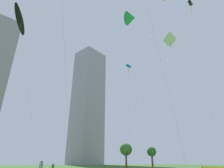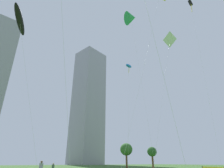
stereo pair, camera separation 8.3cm
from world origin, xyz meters
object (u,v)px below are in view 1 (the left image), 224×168
(park_tree_0, at_px, (152,152))
(person_standing_0, at_px, (53,168))
(kite_flying_0, at_px, (190,4))
(kite_flying_6, at_px, (20,20))
(distant_highrise_0, at_px, (88,103))
(park_tree_2, at_px, (126,150))
(kite_flying_4, at_px, (170,40))
(kite_flying_2, at_px, (131,18))
(kite_flying_7, at_px, (129,66))

(park_tree_0, bearing_deg, person_standing_0, -162.55)
(kite_flying_0, bearing_deg, kite_flying_6, 173.54)
(distant_highrise_0, bearing_deg, park_tree_2, -124.33)
(park_tree_2, relative_size, distant_highrise_0, 0.07)
(kite_flying_4, bearing_deg, kite_flying_2, 108.26)
(kite_flying_6, xyz_separation_m, park_tree_2, (36.09, 28.54, -10.93))
(kite_flying_7, bearing_deg, distant_highrise_0, 69.07)
(kite_flying_0, relative_size, kite_flying_7, 1.44)
(distant_highrise_0, bearing_deg, kite_flying_0, -122.24)
(person_standing_0, xyz_separation_m, park_tree_2, (27.52, 18.70, 4.40))
(person_standing_0, relative_size, kite_flying_0, 0.05)
(kite_flying_6, distance_m, distant_highrise_0, 147.51)
(kite_flying_4, bearing_deg, distant_highrise_0, 70.67)
(kite_flying_6, bearing_deg, kite_flying_0, -6.46)
(person_standing_0, height_order, park_tree_0, park_tree_0)
(person_standing_0, bearing_deg, park_tree_2, 102.67)
(kite_flying_0, distance_m, kite_flying_7, 19.19)
(kite_flying_2, bearing_deg, park_tree_0, 39.43)
(park_tree_2, bearing_deg, kite_flying_2, -123.13)
(kite_flying_0, bearing_deg, kite_flying_2, 137.46)
(person_standing_0, distance_m, kite_flying_4, 28.34)
(person_standing_0, xyz_separation_m, park_tree_0, (28.83, 9.06, 3.29))
(kite_flying_0, xyz_separation_m, kite_flying_6, (-30.69, 3.48, -17.47))
(kite_flying_6, bearing_deg, person_standing_0, 48.93)
(kite_flying_2, distance_m, kite_flying_4, 12.54)
(park_tree_0, xyz_separation_m, distant_highrise_0, (30.89, 107.00, 47.34))
(kite_flying_2, xyz_separation_m, kite_flying_7, (3.46, 5.85, -8.63))
(kite_flying_2, relative_size, distant_highrise_0, 0.33)
(person_standing_0, distance_m, kite_flying_6, 20.14)
(kite_flying_0, height_order, kite_flying_7, kite_flying_0)
(kite_flying_6, bearing_deg, kite_flying_2, 14.46)
(kite_flying_2, bearing_deg, kite_flying_0, -42.54)
(distant_highrise_0, bearing_deg, kite_flying_4, -125.36)
(kite_flying_2, relative_size, park_tree_2, 4.64)
(kite_flying_0, height_order, kite_flying_6, kite_flying_0)
(kite_flying_0, height_order, park_tree_0, kite_flying_0)
(kite_flying_7, bearing_deg, kite_flying_0, -67.09)
(kite_flying_2, relative_size, kite_flying_4, 1.47)
(kite_flying_4, distance_m, kite_flying_7, 13.35)
(park_tree_2, bearing_deg, kite_flying_7, -123.96)
(park_tree_2, bearing_deg, person_standing_0, -145.80)
(person_standing_0, bearing_deg, distant_highrise_0, 131.24)
(kite_flying_7, xyz_separation_m, distant_highrise_0, (43.83, 114.63, 28.41))
(kite_flying_7, bearing_deg, person_standing_0, -174.87)
(park_tree_0, bearing_deg, kite_flying_2, -140.57)
(kite_flying_6, xyz_separation_m, distant_highrise_0, (68.29, 125.90, 35.29))
(kite_flying_4, distance_m, park_tree_0, 30.76)
(park_tree_0, bearing_deg, kite_flying_7, -149.47)
(distant_highrise_0, bearing_deg, kite_flying_6, -134.51)
(kite_flying_4, xyz_separation_m, kite_flying_6, (-23.44, 1.99, -5.70))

